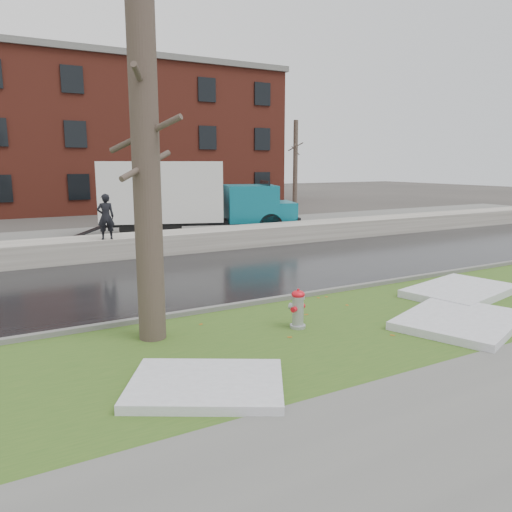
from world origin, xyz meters
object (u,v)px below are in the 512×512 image
fire_hydrant (298,307)px  box_truck (186,197)px  tree (146,169)px  worker (106,217)px

fire_hydrant → box_truck: 13.55m
fire_hydrant → tree: bearing=139.3°
box_truck → worker: box_truck is taller
worker → fire_hydrant: bearing=106.0°
tree → box_truck: 13.60m
fire_hydrant → tree: (-2.69, 0.85, 2.70)m
fire_hydrant → worker: size_ratio=0.52×
tree → worker: tree is taller
fire_hydrant → box_truck: (2.86, 13.18, 1.30)m
fire_hydrant → worker: (-1.63, 8.96, 1.05)m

